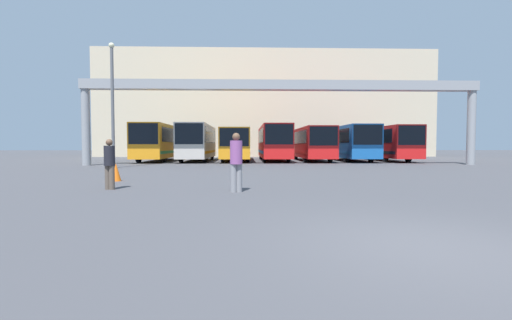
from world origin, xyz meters
name	(u,v)px	position (x,y,z in m)	size (l,w,h in m)	color
ground_plane	(432,248)	(0.00, 0.00, 0.00)	(200.00, 200.00, 0.00)	#47474C
building_backdrop	(264,108)	(0.00, 45.39, 6.99)	(44.68, 12.00, 13.98)	beige
overhead_gantry	(282,94)	(0.00, 20.61, 5.30)	(29.33, 0.80, 6.26)	gray
bus_slot_0	(160,141)	(-10.82, 27.90, 1.92)	(2.58, 10.56, 3.34)	orange
bus_slot_1	(198,141)	(-7.21, 27.67, 1.92)	(2.47, 10.11, 3.34)	beige
bus_slot_2	(236,143)	(-3.61, 28.86, 1.72)	(2.58, 12.48, 2.97)	orange
bus_slot_3	(273,141)	(0.00, 28.50, 1.90)	(2.50, 11.77, 3.29)	red
bus_slot_4	(312,142)	(3.61, 27.73, 1.79)	(2.53, 10.22, 3.10)	red
bus_slot_5	(348,141)	(7.21, 27.97, 1.87)	(2.61, 10.71, 3.24)	#1959A5
bus_slot_6	(382,142)	(10.82, 28.84, 1.84)	(2.46, 12.44, 3.19)	red
pedestrian_far_center	(110,163)	(-7.22, 6.72, 0.89)	(0.35, 0.35, 1.68)	brown
pedestrian_near_center	(236,161)	(-2.98, 5.96, 0.99)	(0.39, 0.39, 1.86)	gray
traffic_cone	(116,172)	(-8.03, 9.42, 0.37)	(0.40, 0.40, 0.74)	orange
lamp_post	(112,100)	(-11.31, 17.76, 4.40)	(0.36, 0.36, 8.08)	#595B60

